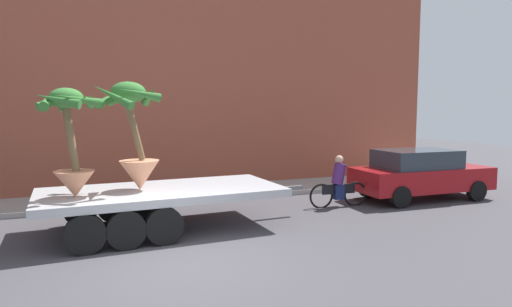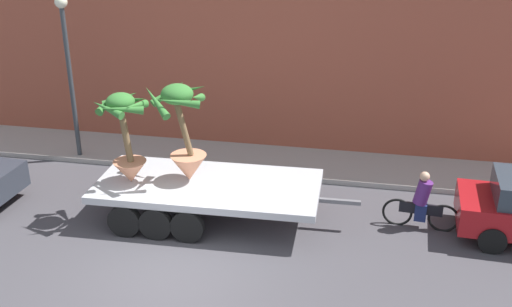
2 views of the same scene
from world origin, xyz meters
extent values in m
plane|color=#423F44|center=(0.00, 0.00, 0.00)|extent=(60.00, 60.00, 0.00)
cube|color=#A39E99|center=(0.00, 6.10, 0.07)|extent=(24.00, 2.20, 0.15)
cube|color=#9E4C38|center=(0.00, 7.80, 4.58)|extent=(24.00, 1.20, 9.16)
cube|color=#B7BABF|center=(0.12, 2.50, 0.89)|extent=(5.60, 2.72, 0.18)
cylinder|color=black|center=(-1.68, 3.66, 0.40)|extent=(0.81, 0.24, 0.80)
cylinder|color=black|center=(-1.62, 1.25, 0.40)|extent=(0.81, 0.24, 0.80)
cylinder|color=black|center=(-0.91, 3.68, 0.40)|extent=(0.81, 0.24, 0.80)
cylinder|color=black|center=(-0.84, 1.27, 0.40)|extent=(0.81, 0.24, 0.80)
cylinder|color=black|center=(-0.13, 3.70, 0.40)|extent=(0.81, 0.24, 0.80)
cylinder|color=black|center=(-0.07, 1.29, 0.40)|extent=(0.81, 0.24, 0.80)
cube|color=slate|center=(3.39, 2.59, 0.74)|extent=(1.00, 0.13, 0.10)
cone|color=tan|center=(-1.77, 2.18, 1.26)|extent=(0.83, 0.83, 0.56)
cylinder|color=brown|center=(-1.82, 2.18, 2.30)|extent=(0.33, 0.16, 1.53)
ellipsoid|color=#387A33|center=(-1.87, 2.18, 3.07)|extent=(0.68, 0.68, 0.43)
cone|color=#387A33|center=(-1.46, 2.10, 3.03)|extent=(0.35, 0.89, 0.36)
cone|color=#387A33|center=(-1.65, 2.54, 3.00)|extent=(0.84, 0.62, 0.46)
cone|color=#387A33|center=(-2.04, 2.57, 3.01)|extent=(0.89, 0.54, 0.44)
cone|color=#387A33|center=(-2.25, 2.21, 3.00)|extent=(0.25, 0.80, 0.43)
cone|color=#387A33|center=(-2.02, 1.76, 3.02)|extent=(0.92, 0.50, 0.39)
cone|color=#387A33|center=(-1.65, 1.76, 3.04)|extent=(0.95, 0.63, 0.34)
cone|color=tan|center=(-0.38, 2.56, 1.32)|extent=(0.91, 0.91, 0.68)
cylinder|color=brown|center=(-0.48, 2.56, 2.44)|extent=(0.49, 0.15, 1.55)
ellipsoid|color=#387A33|center=(-0.59, 2.56, 3.22)|extent=(0.78, 0.78, 0.49)
cone|color=#387A33|center=(-0.10, 2.60, 3.15)|extent=(0.27, 1.00, 0.49)
cone|color=#387A33|center=(-0.51, 3.07, 3.15)|extent=(1.07, 0.35, 0.51)
cone|color=#387A33|center=(-0.93, 2.90, 3.13)|extent=(0.81, 0.82, 0.59)
cone|color=#387A33|center=(-0.97, 2.16, 3.13)|extent=(0.93, 0.90, 0.64)
cone|color=#387A33|center=(-0.42, 2.08, 3.18)|extent=(1.04, 0.54, 0.37)
torus|color=black|center=(5.88, 2.96, 0.34)|extent=(0.74, 0.13, 0.74)
torus|color=black|center=(4.79, 3.06, 0.34)|extent=(0.74, 0.13, 0.74)
cube|color=black|center=(5.33, 3.01, 0.52)|extent=(1.04, 0.16, 0.28)
cylinder|color=#51236B|center=(5.33, 3.01, 0.97)|extent=(0.47, 0.38, 0.65)
sphere|color=tan|center=(5.33, 3.01, 1.39)|extent=(0.24, 0.24, 0.24)
cube|color=navy|center=(5.33, 3.01, 0.44)|extent=(0.30, 0.27, 0.44)
cylinder|color=black|center=(6.97, 3.81, 0.32)|extent=(0.65, 0.23, 0.64)
cylinder|color=black|center=(6.89, 2.17, 0.32)|extent=(0.65, 0.23, 0.64)
cylinder|color=black|center=(-5.75, 2.80, 0.32)|extent=(0.65, 0.23, 0.64)
cylinder|color=#383D42|center=(-4.79, 5.30, 2.40)|extent=(0.14, 0.14, 4.50)
sphere|color=#EAEACC|center=(-4.79, 5.30, 4.80)|extent=(0.36, 0.36, 0.36)
camera|label=1|loc=(-1.70, -7.72, 2.82)|focal=30.66mm
camera|label=2|loc=(3.91, -10.56, 7.57)|focal=42.53mm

